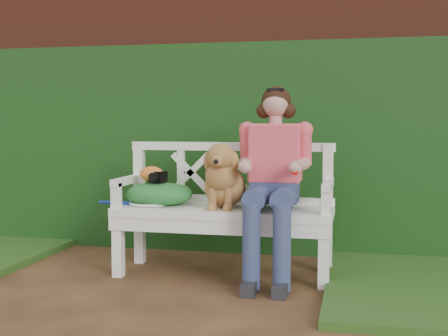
# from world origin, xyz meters

# --- Properties ---
(ground) EXTENTS (60.00, 60.00, 0.00)m
(ground) POSITION_xyz_m (0.00, 0.00, 0.00)
(ground) COLOR #392117
(brick_wall) EXTENTS (10.00, 0.30, 2.20)m
(brick_wall) POSITION_xyz_m (0.00, 1.90, 1.10)
(brick_wall) COLOR maroon
(brick_wall) RESTS_ON ground
(ivy_hedge) EXTENTS (10.00, 0.18, 1.70)m
(ivy_hedge) POSITION_xyz_m (0.00, 1.68, 0.85)
(ivy_hedge) COLOR #1A4B16
(ivy_hedge) RESTS_ON ground
(garden_bench) EXTENTS (1.62, 0.71, 0.48)m
(garden_bench) POSITION_xyz_m (0.38, 0.90, 0.24)
(garden_bench) COLOR white
(garden_bench) RESTS_ON ground
(seated_woman) EXTENTS (0.76, 0.85, 1.24)m
(seated_woman) POSITION_xyz_m (0.74, 0.88, 0.62)
(seated_woman) COLOR #FC6265
(seated_woman) RESTS_ON ground
(dog) EXTENTS (0.32, 0.42, 0.45)m
(dog) POSITION_xyz_m (0.39, 0.85, 0.71)
(dog) COLOR #AB5C2E
(dog) RESTS_ON garden_bench
(tennis_racket) EXTENTS (0.57, 0.31, 0.03)m
(tennis_racket) POSITION_xyz_m (-0.17, 0.85, 0.49)
(tennis_racket) COLOR white
(tennis_racket) RESTS_ON garden_bench
(green_bag) EXTENTS (0.50, 0.40, 0.16)m
(green_bag) POSITION_xyz_m (-0.09, 0.89, 0.56)
(green_bag) COLOR #189B1D
(green_bag) RESTS_ON garden_bench
(camera_item) EXTENTS (0.14, 0.12, 0.08)m
(camera_item) POSITION_xyz_m (-0.09, 0.88, 0.68)
(camera_item) COLOR black
(camera_item) RESTS_ON green_bag
(baseball_glove) EXTENTS (0.21, 0.18, 0.11)m
(baseball_glove) POSITION_xyz_m (-0.14, 0.89, 0.70)
(baseball_glove) COLOR orange
(baseball_glove) RESTS_ON green_bag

